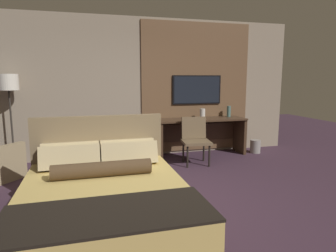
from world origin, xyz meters
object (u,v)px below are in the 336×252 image
waste_bin (255,146)px  floor_lamp (9,90)px  desk (200,130)px  vase_short (202,113)px  vase_tall (229,111)px  desk_chair (195,136)px  book (191,118)px  bed (104,200)px  tv (197,90)px

waste_bin → floor_lamp: bearing=177.8°
desk → vase_short: (0.06, 0.03, 0.34)m
waste_bin → vase_tall: bearing=153.6°
desk_chair → vase_short: size_ratio=4.41×
desk_chair → book: 0.59m
bed → desk: bearing=51.4°
tv → vase_tall: bearing=-11.6°
bed → vase_tall: bed is taller
vase_tall → vase_short: 0.63m
desk → bed: bearing=-128.6°
book → vase_short: bearing=16.8°
vase_short → book: (-0.29, -0.09, -0.08)m
waste_bin → book: bearing=175.2°
waste_bin → vase_short: bearing=169.7°
vase_short → waste_bin: (1.16, -0.21, -0.73)m
desk → vase_tall: bearing=6.9°
book → bed: bearing=-126.0°
vase_tall → vase_short: bearing=-175.3°
desk_chair → bed: bearing=-123.8°
desk → floor_lamp: size_ratio=1.12×
tv → floor_lamp: (-3.57, -0.22, 0.04)m
tv → vase_short: bearing=-72.7°
desk_chair → vase_tall: vase_tall is taller
vase_tall → waste_bin: (0.53, -0.26, -0.75)m
floor_lamp → vase_tall: 4.29m
book → vase_tall: bearing=8.7°
bed → vase_tall: 3.99m
vase_short → desk: bearing=-152.6°
bed → waste_bin: bearing=36.7°
vase_tall → book: 0.94m
vase_short → waste_bin: size_ratio=0.71×
floor_lamp → vase_short: size_ratio=8.46×
tv → waste_bin: 1.77m
floor_lamp → waste_bin: size_ratio=5.97×
tv → waste_bin: tv is taller
desk_chair → floor_lamp: bearing=176.8°
vase_tall → book: bearing=-171.3°
floor_lamp → tv: bearing=3.5°
tv → waste_bin: (1.22, -0.40, -1.22)m
tv → waste_bin: size_ratio=3.85×
bed → vase_short: bearing=50.9°
desk → vase_tall: 0.78m
waste_bin → tv: bearing=161.7°
floor_lamp → book: floor_lamp is taller
floor_lamp → vase_short: (3.63, 0.02, -0.53)m
bed → desk_chair: bed is taller
floor_lamp → book: 3.39m
vase_tall → desk: bearing=-173.1°
desk_chair → book: desk_chair is taller
tv → waste_bin: bearing=-18.3°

